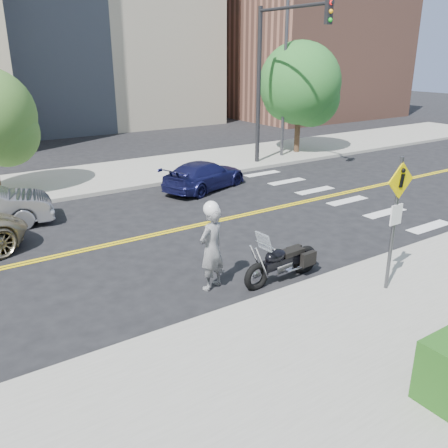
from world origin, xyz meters
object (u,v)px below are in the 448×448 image
object	(u,v)px
pedestrian_sign	(396,212)
parked_car_blue	(205,175)
motorcycle	(283,254)
motorcyclist	(212,246)

from	to	relation	value
pedestrian_sign	parked_car_blue	size ratio (longest dim) A/B	0.76
pedestrian_sign	parked_car_blue	xyz separation A→B (m)	(1.26, 9.85, -1.39)
pedestrian_sign	motorcycle	bearing A→B (deg)	128.26
motorcyclist	parked_car_blue	size ratio (longest dim) A/B	0.54
motorcycle	parked_car_blue	xyz separation A→B (m)	(2.74, 7.97, -0.10)
pedestrian_sign	parked_car_blue	world-z (taller)	pedestrian_sign
motorcyclist	motorcycle	distance (m)	1.77
pedestrian_sign	parked_car_blue	distance (m)	10.02
motorcycle	motorcyclist	bearing A→B (deg)	157.27
motorcyclist	motorcycle	size ratio (longest dim) A/B	0.96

